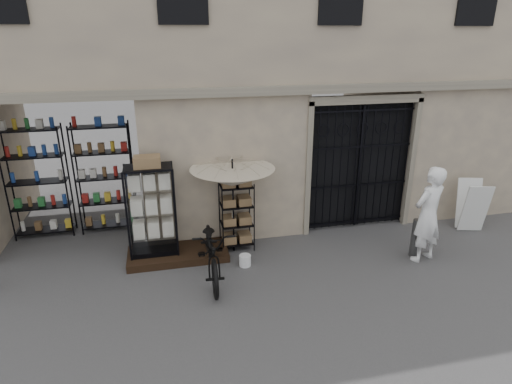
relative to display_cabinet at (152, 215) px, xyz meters
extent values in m
plane|color=#242428|center=(2.85, -1.63, -0.96)|extent=(80.00, 80.00, 0.00)
cube|color=tan|center=(2.85, 2.37, 3.54)|extent=(14.00, 4.00, 9.00)
cube|color=black|center=(-1.65, 1.17, 0.54)|extent=(3.00, 1.70, 3.00)
cube|color=black|center=(-1.70, 1.67, 0.29)|extent=(2.70, 0.50, 2.50)
cube|color=black|center=(4.60, 0.65, 0.54)|extent=(2.50, 0.06, 3.00)
cube|color=black|center=(4.60, 0.49, 0.49)|extent=(0.05, 0.05, 2.80)
cube|color=black|center=(0.45, -0.08, -0.88)|extent=(2.00, 0.90, 0.15)
cube|color=black|center=(0.00, 0.01, -0.76)|extent=(0.92, 0.59, 0.10)
cube|color=silver|center=(0.01, -0.27, 0.09)|extent=(0.84, 0.05, 1.68)
cube|color=silver|center=(0.00, 0.01, -0.01)|extent=(0.77, 0.43, 1.40)
cube|color=olive|center=(0.00, 0.01, 1.04)|extent=(0.51, 0.40, 0.20)
cube|color=black|center=(1.70, 0.08, -0.21)|extent=(0.70, 0.53, 1.49)
cube|color=olive|center=(1.70, 0.08, -0.26)|extent=(0.59, 0.43, 1.12)
cylinder|color=black|center=(1.62, -0.04, 0.04)|extent=(0.04, 0.04, 2.00)
imported|color=#B9A78D|center=(1.62, -0.04, 0.77)|extent=(1.57, 1.60, 1.35)
cylinder|color=white|center=(1.72, -0.71, -0.85)|extent=(0.30, 0.30, 0.22)
imported|color=black|center=(1.05, -0.95, -0.96)|extent=(0.78, 1.13, 2.10)
cylinder|color=#4E4E4E|center=(5.16, -1.09, -0.55)|extent=(0.16, 0.16, 0.81)
imported|color=white|center=(5.27, -1.25, -0.96)|extent=(1.32, 2.09, 0.47)
cube|color=silver|center=(7.07, -0.44, -0.36)|extent=(0.60, 0.41, 1.16)
cube|color=silver|center=(7.16, -0.09, -0.36)|extent=(0.60, 0.41, 1.16)
camera|label=1|loc=(0.27, -7.98, 3.36)|focal=30.00mm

